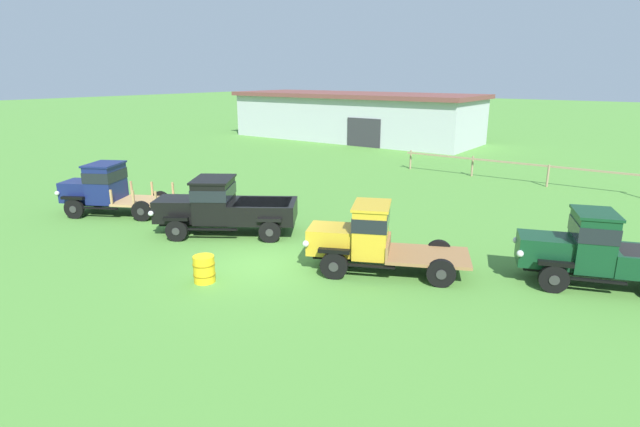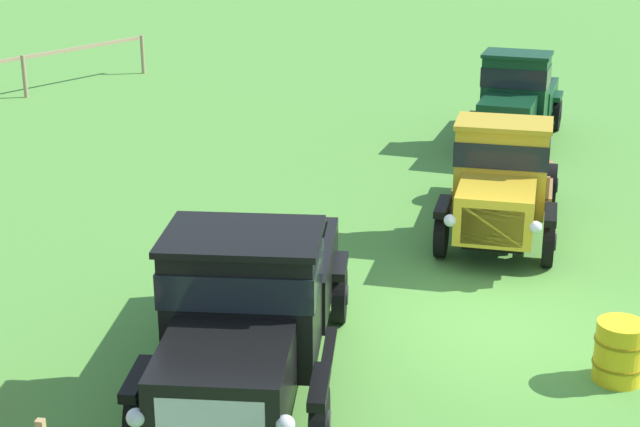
# 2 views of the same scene
# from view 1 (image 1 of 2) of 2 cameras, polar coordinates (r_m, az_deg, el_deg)

# --- Properties ---
(ground_plane) EXTENTS (240.00, 240.00, 0.00)m
(ground_plane) POSITION_cam_1_polar(r_m,az_deg,el_deg) (16.56, -6.89, -5.68)
(ground_plane) COLOR #518E38
(farm_shed) EXTENTS (23.40, 8.50, 4.29)m
(farm_shed) POSITION_cam_1_polar(r_m,az_deg,el_deg) (47.81, 3.88, 11.05)
(farm_shed) COLOR #B2B7BC
(farm_shed) RESTS_ON ground
(paddock_fence) EXTENTS (13.15, 0.64, 1.22)m
(paddock_fence) POSITION_cam_1_polar(r_m,az_deg,el_deg) (30.69, 21.03, 5.08)
(paddock_fence) COLOR #997F60
(paddock_fence) RESTS_ON ground
(vintage_truck_foreground_near) EXTENTS (4.97, 3.77, 2.26)m
(vintage_truck_foreground_near) POSITION_cam_1_polar(r_m,az_deg,el_deg) (23.88, -23.46, 2.74)
(vintage_truck_foreground_near) COLOR black
(vintage_truck_foreground_near) RESTS_ON ground
(vintage_truck_second_in_line) EXTENTS (5.49, 4.46, 2.18)m
(vintage_truck_second_in_line) POSITION_cam_1_polar(r_m,az_deg,el_deg) (19.51, -10.84, 0.85)
(vintage_truck_second_in_line) COLOR black
(vintage_truck_second_in_line) RESTS_ON ground
(vintage_truck_midrow_center) EXTENTS (5.25, 3.61, 2.16)m
(vintage_truck_midrow_center) POSITION_cam_1_polar(r_m,az_deg,el_deg) (15.60, 5.55, -2.73)
(vintage_truck_midrow_center) COLOR black
(vintage_truck_midrow_center) RESTS_ON ground
(vintage_truck_far_side) EXTENTS (4.86, 3.05, 2.23)m
(vintage_truck_far_side) POSITION_cam_1_polar(r_m,az_deg,el_deg) (16.50, 29.32, -3.74)
(vintage_truck_far_side) COLOR black
(vintage_truck_far_side) RESTS_ON ground
(oil_drum_beside_row) EXTENTS (0.66, 0.66, 0.81)m
(oil_drum_beside_row) POSITION_cam_1_polar(r_m,az_deg,el_deg) (15.29, -13.11, -6.19)
(oil_drum_beside_row) COLOR gold
(oil_drum_beside_row) RESTS_ON ground
(oil_drum_near_fence) EXTENTS (0.63, 0.63, 0.85)m
(oil_drum_near_fence) POSITION_cam_1_polar(r_m,az_deg,el_deg) (23.54, -11.56, 1.66)
(oil_drum_near_fence) COLOR red
(oil_drum_near_fence) RESTS_ON ground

